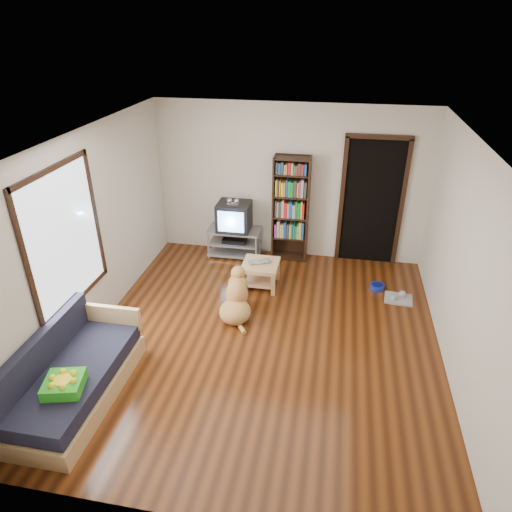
% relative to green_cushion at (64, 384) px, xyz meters
% --- Properties ---
extents(ground, '(5.00, 5.00, 0.00)m').
position_rel_green_cushion_xyz_m(ground, '(1.75, 1.69, -0.48)').
color(ground, '#602D10').
rests_on(ground, ground).
extents(ceiling, '(5.00, 5.00, 0.00)m').
position_rel_green_cushion_xyz_m(ceiling, '(1.75, 1.69, 2.12)').
color(ceiling, white).
rests_on(ceiling, ground).
extents(wall_back, '(4.50, 0.00, 4.50)m').
position_rel_green_cushion_xyz_m(wall_back, '(1.75, 4.19, 0.82)').
color(wall_back, beige).
rests_on(wall_back, ground).
extents(wall_front, '(4.50, 0.00, 4.50)m').
position_rel_green_cushion_xyz_m(wall_front, '(1.75, -0.81, 0.82)').
color(wall_front, beige).
rests_on(wall_front, ground).
extents(wall_left, '(0.00, 5.00, 5.00)m').
position_rel_green_cushion_xyz_m(wall_left, '(-0.50, 1.69, 0.82)').
color(wall_left, beige).
rests_on(wall_left, ground).
extents(wall_right, '(0.00, 5.00, 5.00)m').
position_rel_green_cushion_xyz_m(wall_right, '(4.00, 1.69, 0.82)').
color(wall_right, beige).
rests_on(wall_right, ground).
extents(green_cushion, '(0.45, 0.45, 0.12)m').
position_rel_green_cushion_xyz_m(green_cushion, '(0.00, 0.00, 0.00)').
color(green_cushion, green).
rests_on(green_cushion, sofa).
extents(laptop, '(0.40, 0.33, 0.03)m').
position_rel_green_cushion_xyz_m(laptop, '(1.48, 2.97, -0.07)').
color(laptop, silver).
rests_on(laptop, coffee_table).
extents(dog_bowl, '(0.22, 0.22, 0.08)m').
position_rel_green_cushion_xyz_m(dog_bowl, '(3.27, 3.23, -0.44)').
color(dog_bowl, navy).
rests_on(dog_bowl, ground).
extents(grey_rag, '(0.43, 0.36, 0.03)m').
position_rel_green_cushion_xyz_m(grey_rag, '(3.57, 2.98, -0.47)').
color(grey_rag, gray).
rests_on(grey_rag, ground).
extents(window, '(0.03, 1.46, 1.70)m').
position_rel_green_cushion_xyz_m(window, '(-0.48, 1.19, 1.02)').
color(window, white).
rests_on(window, wall_left).
extents(doorway, '(1.03, 0.05, 2.19)m').
position_rel_green_cushion_xyz_m(doorway, '(3.10, 4.17, 0.64)').
color(doorway, black).
rests_on(doorway, wall_back).
extents(tv_stand, '(0.90, 0.45, 0.50)m').
position_rel_green_cushion_xyz_m(tv_stand, '(0.85, 3.94, -0.21)').
color(tv_stand, '#99999E').
rests_on(tv_stand, ground).
extents(crt_tv, '(0.55, 0.52, 0.58)m').
position_rel_green_cushion_xyz_m(crt_tv, '(0.85, 3.96, 0.26)').
color(crt_tv, black).
rests_on(crt_tv, tv_stand).
extents(bookshelf, '(0.60, 0.30, 1.80)m').
position_rel_green_cushion_xyz_m(bookshelf, '(1.80, 4.03, 0.52)').
color(bookshelf, black).
rests_on(bookshelf, ground).
extents(sofa, '(0.80, 1.80, 0.80)m').
position_rel_green_cushion_xyz_m(sofa, '(-0.12, 0.31, -0.22)').
color(sofa, tan).
rests_on(sofa, ground).
extents(coffee_table, '(0.55, 0.55, 0.40)m').
position_rel_green_cushion_xyz_m(coffee_table, '(1.48, 3.00, -0.20)').
color(coffee_table, tan).
rests_on(coffee_table, ground).
extents(dog, '(0.46, 0.84, 0.70)m').
position_rel_green_cushion_xyz_m(dog, '(1.28, 2.16, -0.22)').
color(dog, tan).
rests_on(dog, ground).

